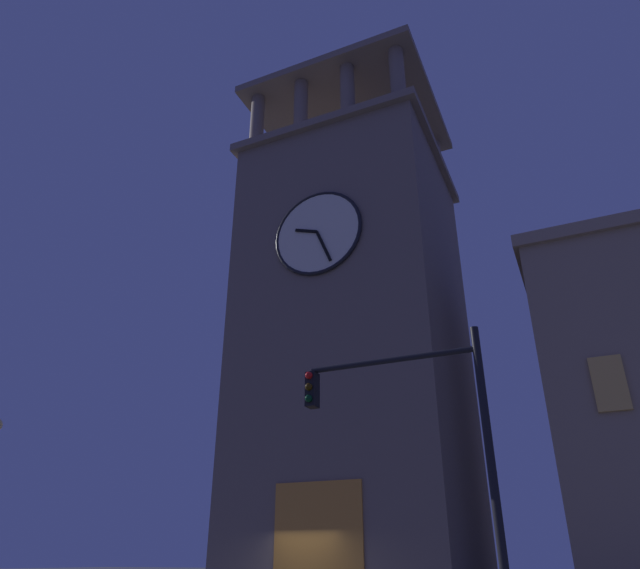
% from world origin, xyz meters
% --- Properties ---
extents(clocktower, '(9.25, 9.10, 26.84)m').
position_xyz_m(clocktower, '(-0.46, -5.74, 10.39)').
color(clocktower, '#75665B').
rests_on(clocktower, ground_plane).
extents(traffic_signal_near, '(3.72, 0.41, 5.72)m').
position_xyz_m(traffic_signal_near, '(-6.22, 6.26, 3.82)').
color(traffic_signal_near, black).
rests_on(traffic_signal_near, ground_plane).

